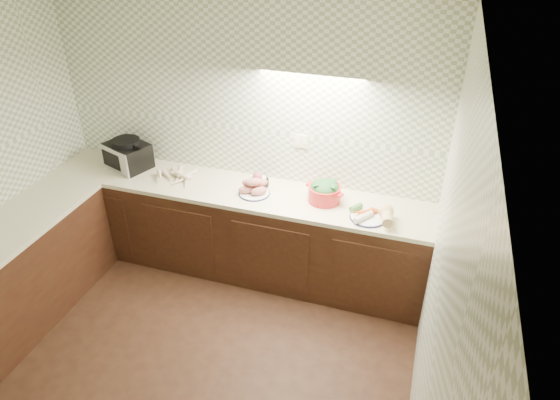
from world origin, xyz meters
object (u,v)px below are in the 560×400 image
(parsnip_pile, at_px, (175,174))
(onion_bowl, at_px, (259,181))
(toaster_oven, at_px, (127,154))
(sweet_potato_plate, at_px, (254,188))
(veg_plate, at_px, (376,213))
(dutch_oven, at_px, (324,191))

(parsnip_pile, height_order, onion_bowl, onion_bowl)
(toaster_oven, bearing_deg, parsnip_pile, 14.87)
(sweet_potato_plate, distance_m, veg_plate, 1.10)
(toaster_oven, distance_m, sweet_potato_plate, 1.35)
(parsnip_pile, height_order, sweet_potato_plate, sweet_potato_plate)
(toaster_oven, bearing_deg, veg_plate, 16.56)
(toaster_oven, height_order, sweet_potato_plate, toaster_oven)
(onion_bowl, relative_size, dutch_oven, 0.47)
(parsnip_pile, relative_size, veg_plate, 0.98)
(toaster_oven, xyz_separation_m, parsnip_pile, (0.53, -0.05, -0.10))
(veg_plate, bearing_deg, dutch_oven, 163.36)
(onion_bowl, bearing_deg, dutch_oven, -6.90)
(veg_plate, bearing_deg, toaster_oven, 175.98)
(sweet_potato_plate, relative_size, veg_plate, 0.74)
(onion_bowl, distance_m, dutch_oven, 0.63)
(toaster_oven, relative_size, parsnip_pile, 1.33)
(sweet_potato_plate, xyz_separation_m, veg_plate, (1.10, -0.07, -0.01))
(sweet_potato_plate, relative_size, dutch_oven, 0.78)
(toaster_oven, distance_m, veg_plate, 2.45)
(veg_plate, bearing_deg, sweet_potato_plate, 176.41)
(dutch_oven, bearing_deg, toaster_oven, -161.95)
(onion_bowl, bearing_deg, parsnip_pile, -173.03)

